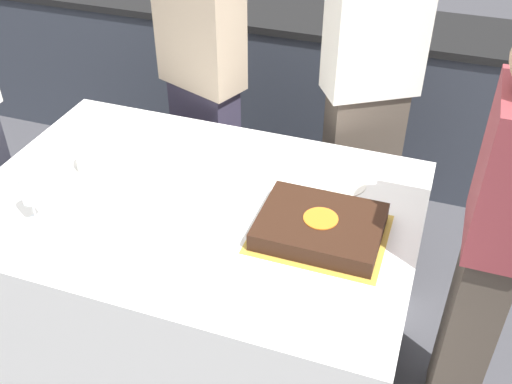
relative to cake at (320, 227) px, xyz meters
The scene contains 11 objects.
ground_plane 0.95m from the cake, behind, with size 14.00×14.00×0.00m, color #424247.
back_counter 1.78m from the cake, 106.47° to the left, with size 4.40×0.58×0.92m.
dining_table 0.65m from the cake, behind, with size 1.67×1.12×0.77m.
cake is the anchor object (origin of this frame).
plate_stack 0.95m from the cake, behind, with size 0.19×0.19×0.07m.
wine_glass 1.02m from the cake, 165.26° to the right, with size 0.06×0.06×0.20m.
side_plate_near_cake 0.33m from the cake, 87.50° to the left, with size 0.17×0.17×0.00m.
utensil_pile 0.49m from the cake, 122.53° to the right, with size 0.14×0.12×0.02m.
person_cutting_cake 0.82m from the cake, 90.00° to the left, with size 0.44×0.38×1.75m.
person_seated_right 0.56m from the cake, ahead, with size 0.21×0.34×1.60m.
person_standing_back 1.14m from the cake, 134.23° to the left, with size 0.45×0.33×1.61m.
Camera 1 is at (0.81, -1.60, 2.14)m, focal length 42.00 mm.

